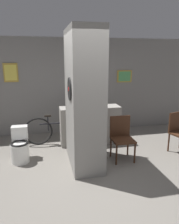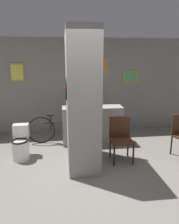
{
  "view_description": "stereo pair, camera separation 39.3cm",
  "coord_description": "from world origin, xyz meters",
  "px_view_note": "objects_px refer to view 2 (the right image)",
  "views": [
    {
      "loc": [
        -0.84,
        -3.39,
        2.09
      ],
      "look_at": [
        0.13,
        1.02,
        0.95
      ],
      "focal_mm": 35.0,
      "sensor_mm": 36.0,
      "label": 1
    },
    {
      "loc": [
        -0.45,
        -3.45,
        2.09
      ],
      "look_at": [
        0.13,
        1.02,
        0.95
      ],
      "focal_mm": 35.0,
      "sensor_mm": 36.0,
      "label": 2
    }
  ],
  "objects_px": {
    "bottle_tall": "(79,103)",
    "chair_near_pillar": "(121,137)",
    "bicycle": "(61,129)",
    "toilet": "(21,145)"
  },
  "relations": [
    {
      "from": "toilet",
      "to": "bottle_tall",
      "type": "distance_m",
      "value": 1.66
    },
    {
      "from": "toilet",
      "to": "bottle_tall",
      "type": "bearing_deg",
      "value": 28.85
    },
    {
      "from": "bottle_tall",
      "to": "bicycle",
      "type": "bearing_deg",
      "value": 170.86
    },
    {
      "from": "bicycle",
      "to": "bottle_tall",
      "type": "bearing_deg",
      "value": -9.14
    },
    {
      "from": "toilet",
      "to": "bicycle",
      "type": "distance_m",
      "value": 1.16
    },
    {
      "from": "bottle_tall",
      "to": "chair_near_pillar",
      "type": "bearing_deg",
      "value": -53.69
    },
    {
      "from": "chair_near_pillar",
      "to": "bottle_tall",
      "type": "height_order",
      "value": "bottle_tall"
    },
    {
      "from": "bicycle",
      "to": "toilet",
      "type": "bearing_deg",
      "value": -136.91
    },
    {
      "from": "toilet",
      "to": "chair_near_pillar",
      "type": "relative_size",
      "value": 0.77
    },
    {
      "from": "toilet",
      "to": "bicycle",
      "type": "relative_size",
      "value": 0.42
    }
  ]
}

